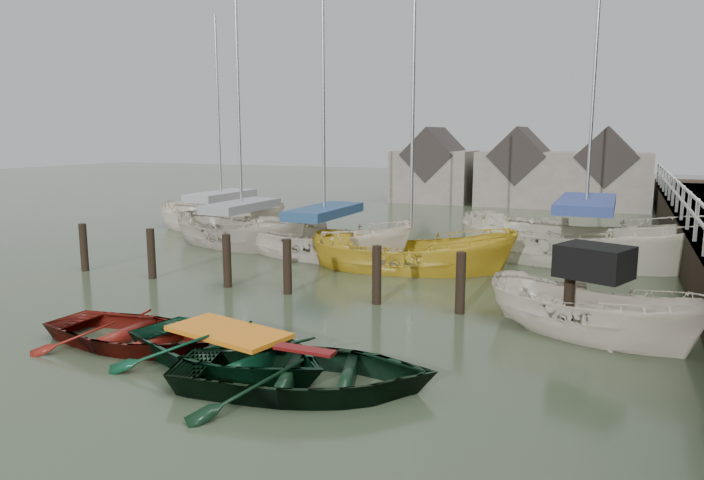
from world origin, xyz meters
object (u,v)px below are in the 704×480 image
at_px(rowboat_dkgreen, 305,390).
at_px(sailboat_b, 325,255).
at_px(sailboat_d, 583,261).
at_px(sailboat_e, 222,229).
at_px(rowboat_green, 229,365).
at_px(sailboat_a, 243,244).
at_px(sailboat_c, 410,269).
at_px(rowboat_red, 133,345).
at_px(motorboat, 589,331).

relative_size(rowboat_dkgreen, sailboat_b, 0.34).
distance_m(sailboat_d, sailboat_e, 14.24).
bearing_deg(rowboat_green, sailboat_b, 28.26).
height_order(sailboat_a, sailboat_c, sailboat_c).
height_order(rowboat_red, sailboat_c, sailboat_c).
relative_size(rowboat_green, rowboat_dkgreen, 1.00).
xyz_separation_m(rowboat_red, rowboat_green, (2.30, -0.16, 0.00)).
distance_m(sailboat_b, sailboat_c, 3.29).
bearing_deg(sailboat_e, rowboat_dkgreen, -134.78).
bearing_deg(rowboat_red, sailboat_a, 24.37).
distance_m(rowboat_red, motorboat, 8.93).
distance_m(rowboat_red, sailboat_a, 10.74).
xyz_separation_m(rowboat_green, sailboat_a, (-6.34, 10.12, 0.06)).
bearing_deg(rowboat_green, rowboat_red, 97.99).
bearing_deg(motorboat, rowboat_dkgreen, 161.62).
distance_m(rowboat_green, motorboat, 7.06).
relative_size(motorboat, sailboat_c, 0.42).
height_order(rowboat_dkgreen, sailboat_e, sailboat_e).
bearing_deg(motorboat, rowboat_red, 139.15).
xyz_separation_m(rowboat_green, sailboat_e, (-9.13, 12.85, 0.06)).
xyz_separation_m(motorboat, sailboat_e, (-14.79, 8.63, -0.03)).
bearing_deg(sailboat_b, rowboat_dkgreen, -146.54).
relative_size(rowboat_green, sailboat_a, 0.41).
height_order(rowboat_green, sailboat_b, sailboat_b).
xyz_separation_m(sailboat_a, sailboat_c, (6.77, -1.37, -0.05)).
height_order(motorboat, sailboat_d, sailboat_d).
relative_size(sailboat_c, sailboat_e, 1.14).
bearing_deg(rowboat_dkgreen, sailboat_a, 20.17).
xyz_separation_m(rowboat_green, motorboat, (5.66, 4.21, 0.09)).
relative_size(sailboat_c, sailboat_d, 0.93).
bearing_deg(sailboat_b, rowboat_green, -154.57).
bearing_deg(rowboat_red, sailboat_c, -15.38).
bearing_deg(sailboat_a, rowboat_red, -143.85).
bearing_deg(sailboat_a, rowboat_dkgreen, -128.58).
distance_m(rowboat_green, sailboat_d, 12.91).
bearing_deg(sailboat_b, rowboat_red, -167.93).
relative_size(rowboat_red, rowboat_dkgreen, 0.89).
relative_size(rowboat_green, sailboat_e, 0.42).
distance_m(motorboat, sailboat_d, 7.68).
relative_size(rowboat_red, rowboat_green, 0.89).
relative_size(rowboat_red, sailboat_d, 0.30).
bearing_deg(sailboat_a, sailboat_c, -87.37).
xyz_separation_m(sailboat_b, sailboat_e, (-6.36, 3.35, -0.00)).
relative_size(sailboat_b, sailboat_e, 1.22).
height_order(rowboat_green, sailboat_c, sailboat_c).
height_order(sailboat_c, sailboat_d, sailboat_d).
relative_size(motorboat, sailboat_e, 0.48).
height_order(rowboat_dkgreen, sailboat_c, sailboat_c).
height_order(sailboat_b, sailboat_c, sailboat_b).
distance_m(rowboat_dkgreen, sailboat_b, 10.87).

